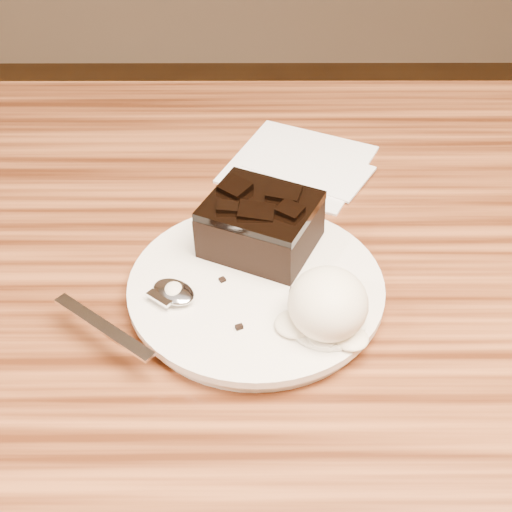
{
  "coord_description": "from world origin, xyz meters",
  "views": [
    {
      "loc": [
        -0.11,
        -0.47,
        1.19
      ],
      "look_at": [
        -0.11,
        0.01,
        0.79
      ],
      "focal_mm": 51.52,
      "sensor_mm": 36.0,
      "label": 1
    }
  ],
  "objects_px": {
    "ice_cream_scoop": "(328,304)",
    "spoon": "(174,293)",
    "plate": "(256,291)",
    "napkin": "(299,163)",
    "brownie": "(261,227)"
  },
  "relations": [
    {
      "from": "spoon",
      "to": "napkin",
      "type": "bearing_deg",
      "value": 11.72
    },
    {
      "from": "ice_cream_scoop",
      "to": "napkin",
      "type": "height_order",
      "value": "ice_cream_scoop"
    },
    {
      "from": "spoon",
      "to": "ice_cream_scoop",
      "type": "bearing_deg",
      "value": -65.18
    },
    {
      "from": "ice_cream_scoop",
      "to": "spoon",
      "type": "distance_m",
      "value": 0.13
    },
    {
      "from": "plate",
      "to": "napkin",
      "type": "height_order",
      "value": "plate"
    },
    {
      "from": "plate",
      "to": "napkin",
      "type": "xyz_separation_m",
      "value": [
        0.05,
        0.21,
        -0.01
      ]
    },
    {
      "from": "brownie",
      "to": "napkin",
      "type": "xyz_separation_m",
      "value": [
        0.04,
        0.16,
        -0.04
      ]
    },
    {
      "from": "napkin",
      "to": "spoon",
      "type": "bearing_deg",
      "value": -117.13
    },
    {
      "from": "plate",
      "to": "brownie",
      "type": "xyz_separation_m",
      "value": [
        0.0,
        0.05,
        0.03
      ]
    },
    {
      "from": "brownie",
      "to": "ice_cream_scoop",
      "type": "height_order",
      "value": "ice_cream_scoop"
    },
    {
      "from": "plate",
      "to": "spoon",
      "type": "distance_m",
      "value": 0.07
    },
    {
      "from": "brownie",
      "to": "plate",
      "type": "bearing_deg",
      "value": -94.81
    },
    {
      "from": "plate",
      "to": "napkin",
      "type": "distance_m",
      "value": 0.21
    },
    {
      "from": "brownie",
      "to": "napkin",
      "type": "relative_size",
      "value": 0.67
    },
    {
      "from": "plate",
      "to": "ice_cream_scoop",
      "type": "bearing_deg",
      "value": -40.72
    }
  ]
}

